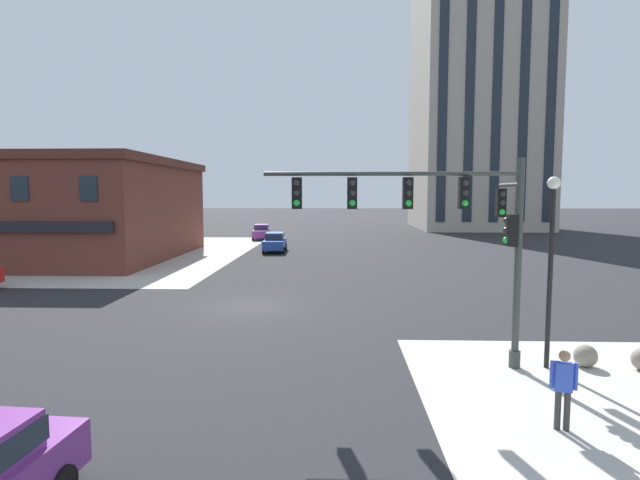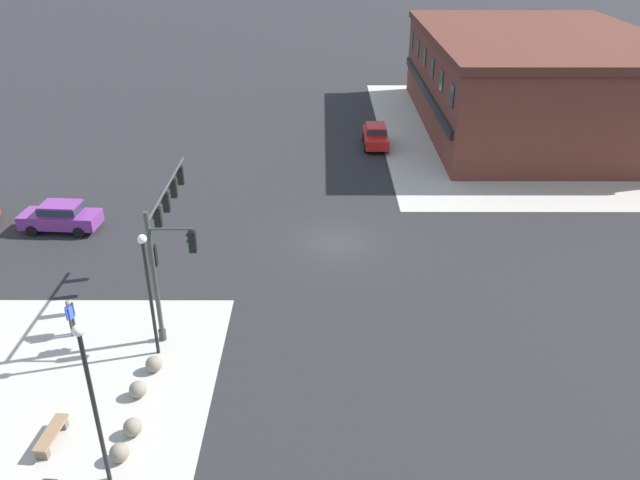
{
  "view_description": "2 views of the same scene",
  "coord_description": "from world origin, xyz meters",
  "px_view_note": "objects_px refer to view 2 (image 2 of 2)",
  "views": [
    {
      "loc": [
        3.95,
        -22.15,
        5.02
      ],
      "look_at": [
        2.91,
        6.61,
        2.41
      ],
      "focal_mm": 28.4,
      "sensor_mm": 36.0,
      "label": 1
    },
    {
      "loc": [
        31.25,
        -0.87,
        16.31
      ],
      "look_at": [
        4.85,
        -0.92,
        2.64
      ],
      "focal_mm": 35.56,
      "sensor_mm": 36.0,
      "label": 2
    }
  ],
  "objects_px": {
    "pedestrian_at_curb": "(71,315)",
    "street_lamp_mid_sidewalk": "(91,389)",
    "bollard_sphere_curb_a": "(154,364)",
    "street_lamp_corner_near": "(148,282)",
    "bollard_sphere_curb_c": "(133,427)",
    "bollard_sphere_curb_d": "(119,453)",
    "bollard_sphere_curb_b": "(138,389)",
    "traffic_signal_main": "(166,232)",
    "car_main_northbound_near": "(376,135)",
    "bench_near_signal": "(52,435)",
    "car_main_northbound_far": "(61,216)"
  },
  "relations": [
    {
      "from": "pedestrian_at_curb",
      "to": "street_lamp_mid_sidewalk",
      "type": "bearing_deg",
      "value": 26.16
    },
    {
      "from": "bollard_sphere_curb_a",
      "to": "street_lamp_corner_near",
      "type": "relative_size",
      "value": 0.12
    },
    {
      "from": "bollard_sphere_curb_a",
      "to": "street_lamp_mid_sidewalk",
      "type": "bearing_deg",
      "value": -1.75
    },
    {
      "from": "bollard_sphere_curb_c",
      "to": "bollard_sphere_curb_d",
      "type": "distance_m",
      "value": 1.18
    },
    {
      "from": "bollard_sphere_curb_b",
      "to": "bollard_sphere_curb_d",
      "type": "xyz_separation_m",
      "value": [
        3.15,
        0.19,
        0.0
      ]
    },
    {
      "from": "traffic_signal_main",
      "to": "street_lamp_mid_sidewalk",
      "type": "bearing_deg",
      "value": -1.24
    },
    {
      "from": "pedestrian_at_curb",
      "to": "bollard_sphere_curb_d",
      "type": "bearing_deg",
      "value": 29.43
    },
    {
      "from": "street_lamp_corner_near",
      "to": "car_main_northbound_near",
      "type": "relative_size",
      "value": 1.25
    },
    {
      "from": "bench_near_signal",
      "to": "car_main_northbound_far",
      "type": "height_order",
      "value": "car_main_northbound_far"
    },
    {
      "from": "bench_near_signal",
      "to": "street_lamp_mid_sidewalk",
      "type": "relative_size",
      "value": 0.3
    },
    {
      "from": "bollard_sphere_curb_a",
      "to": "car_main_northbound_far",
      "type": "distance_m",
      "value": 15.07
    },
    {
      "from": "bollard_sphere_curb_d",
      "to": "bollard_sphere_curb_b",
      "type": "bearing_deg",
      "value": -176.51
    },
    {
      "from": "bollard_sphere_curb_c",
      "to": "pedestrian_at_curb",
      "type": "bearing_deg",
      "value": -145.03
    },
    {
      "from": "bollard_sphere_curb_d",
      "to": "bench_near_signal",
      "type": "relative_size",
      "value": 0.36
    },
    {
      "from": "car_main_northbound_near",
      "to": "bollard_sphere_curb_a",
      "type": "bearing_deg",
      "value": -21.66
    },
    {
      "from": "bench_near_signal",
      "to": "bollard_sphere_curb_d",
      "type": "bearing_deg",
      "value": 72.85
    },
    {
      "from": "street_lamp_corner_near",
      "to": "street_lamp_mid_sidewalk",
      "type": "distance_m",
      "value": 6.65
    },
    {
      "from": "traffic_signal_main",
      "to": "street_lamp_corner_near",
      "type": "relative_size",
      "value": 1.35
    },
    {
      "from": "traffic_signal_main",
      "to": "street_lamp_corner_near",
      "type": "height_order",
      "value": "traffic_signal_main"
    },
    {
      "from": "bench_near_signal",
      "to": "pedestrian_at_curb",
      "type": "bearing_deg",
      "value": -167.1
    },
    {
      "from": "bollard_sphere_curb_d",
      "to": "bollard_sphere_curb_a",
      "type": "bearing_deg",
      "value": 179.33
    },
    {
      "from": "bollard_sphere_curb_c",
      "to": "street_lamp_corner_near",
      "type": "height_order",
      "value": "street_lamp_corner_near"
    },
    {
      "from": "traffic_signal_main",
      "to": "bollard_sphere_curb_a",
      "type": "distance_m",
      "value": 5.56
    },
    {
      "from": "bollard_sphere_curb_a",
      "to": "bollard_sphere_curb_d",
      "type": "distance_m",
      "value": 4.66
    },
    {
      "from": "bollard_sphere_curb_b",
      "to": "bench_near_signal",
      "type": "relative_size",
      "value": 0.36
    },
    {
      "from": "bollard_sphere_curb_a",
      "to": "street_lamp_mid_sidewalk",
      "type": "relative_size",
      "value": 0.11
    },
    {
      "from": "traffic_signal_main",
      "to": "pedestrian_at_curb",
      "type": "bearing_deg",
      "value": -69.36
    },
    {
      "from": "traffic_signal_main",
      "to": "bench_near_signal",
      "type": "bearing_deg",
      "value": -18.67
    },
    {
      "from": "bollard_sphere_curb_a",
      "to": "bollard_sphere_curb_c",
      "type": "relative_size",
      "value": 1.0
    },
    {
      "from": "bollard_sphere_curb_d",
      "to": "bench_near_signal",
      "type": "distance_m",
      "value": 2.68
    },
    {
      "from": "bollard_sphere_curb_b",
      "to": "street_lamp_mid_sidewalk",
      "type": "relative_size",
      "value": 0.11
    },
    {
      "from": "car_main_northbound_far",
      "to": "bollard_sphere_curb_d",
      "type": "bearing_deg",
      "value": 25.33
    },
    {
      "from": "street_lamp_mid_sidewalk",
      "to": "bollard_sphere_curb_b",
      "type": "bearing_deg",
      "value": -178.87
    },
    {
      "from": "traffic_signal_main",
      "to": "car_main_northbound_far",
      "type": "distance_m",
      "value": 12.41
    },
    {
      "from": "bollard_sphere_curb_b",
      "to": "car_main_northbound_far",
      "type": "bearing_deg",
      "value": -150.53
    },
    {
      "from": "bollard_sphere_curb_c",
      "to": "street_lamp_mid_sidewalk",
      "type": "height_order",
      "value": "street_lamp_mid_sidewalk"
    },
    {
      "from": "street_lamp_mid_sidewalk",
      "to": "car_main_northbound_near",
      "type": "xyz_separation_m",
      "value": [
        -32.97,
        11.08,
        -2.82
      ]
    },
    {
      "from": "traffic_signal_main",
      "to": "car_main_northbound_far",
      "type": "bearing_deg",
      "value": -136.27
    },
    {
      "from": "bollard_sphere_curb_b",
      "to": "bollard_sphere_curb_c",
      "type": "relative_size",
      "value": 1.0
    },
    {
      "from": "pedestrian_at_curb",
      "to": "street_lamp_corner_near",
      "type": "bearing_deg",
      "value": 72.13
    },
    {
      "from": "traffic_signal_main",
      "to": "bollard_sphere_curb_a",
      "type": "bearing_deg",
      "value": -0.54
    },
    {
      "from": "car_main_northbound_near",
      "to": "bollard_sphere_curb_c",
      "type": "bearing_deg",
      "value": -19.28
    },
    {
      "from": "bollard_sphere_curb_a",
      "to": "bollard_sphere_curb_b",
      "type": "relative_size",
      "value": 1.0
    },
    {
      "from": "bollard_sphere_curb_b",
      "to": "bollard_sphere_curb_d",
      "type": "distance_m",
      "value": 3.15
    },
    {
      "from": "car_main_northbound_near",
      "to": "street_lamp_corner_near",
      "type": "bearing_deg",
      "value": -22.73
    },
    {
      "from": "street_lamp_mid_sidewalk",
      "to": "bollard_sphere_curb_a",
      "type": "bearing_deg",
      "value": 178.25
    },
    {
      "from": "bollard_sphere_curb_b",
      "to": "car_main_northbound_near",
      "type": "distance_m",
      "value": 31.07
    },
    {
      "from": "bollard_sphere_curb_c",
      "to": "bollard_sphere_curb_d",
      "type": "xyz_separation_m",
      "value": [
        1.18,
        -0.14,
        0.0
      ]
    },
    {
      "from": "car_main_northbound_far",
      "to": "bench_near_signal",
      "type": "bearing_deg",
      "value": 18.82
    },
    {
      "from": "traffic_signal_main",
      "to": "bench_near_signal",
      "type": "relative_size",
      "value": 4.04
    }
  ]
}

